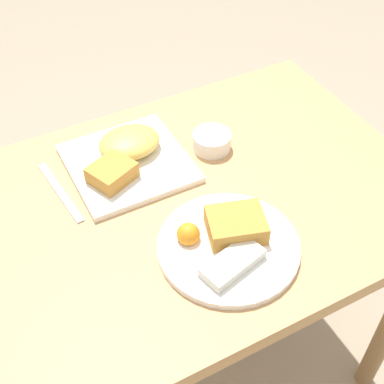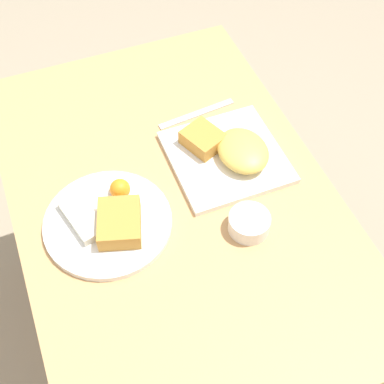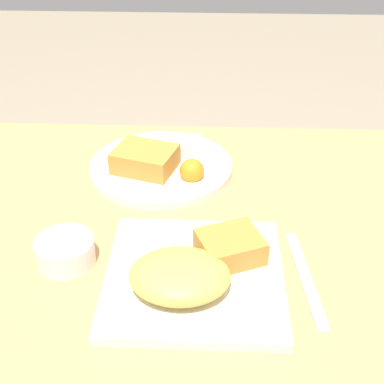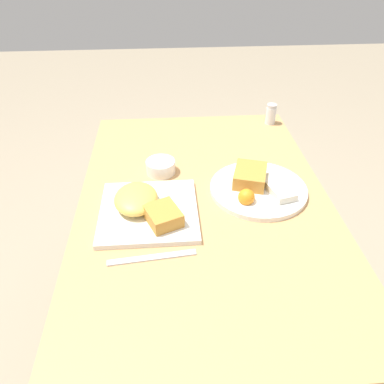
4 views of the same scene
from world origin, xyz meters
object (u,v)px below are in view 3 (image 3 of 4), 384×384
object	(u,v)px
plate_oval_far	(160,164)
butter_knife	(306,278)
sauce_ramekin	(65,251)
plate_square_near	(194,272)

from	to	relation	value
plate_oval_far	butter_knife	world-z (taller)	plate_oval_far
sauce_ramekin	butter_knife	distance (m)	0.35
plate_oval_far	sauce_ramekin	world-z (taller)	plate_oval_far
plate_square_near	sauce_ramekin	world-z (taller)	plate_square_near
sauce_ramekin	butter_knife	size ratio (longest dim) A/B	0.43
plate_square_near	plate_oval_far	bearing A→B (deg)	103.93
plate_oval_far	plate_square_near	bearing A→B (deg)	-76.07
sauce_ramekin	butter_knife	xyz separation A→B (m)	(0.35, -0.02, -0.02)
plate_square_near	butter_knife	world-z (taller)	plate_square_near
plate_square_near	sauce_ramekin	xyz separation A→B (m)	(-0.19, 0.04, -0.00)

